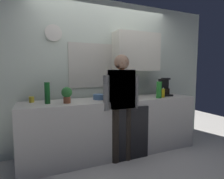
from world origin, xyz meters
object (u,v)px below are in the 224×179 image
at_px(person_guest, 121,99).
at_px(mixing_bowl, 100,97).
at_px(bottle_green_wine, 47,93).
at_px(coffee_maker, 165,88).
at_px(cup_white_mug, 130,95).
at_px(cup_yellow_cup, 32,100).
at_px(bottle_red_vinegar, 123,90).
at_px(potted_plant, 67,94).
at_px(person_at_sink, 121,99).
at_px(bottle_clear_soda, 159,90).
at_px(dish_soap, 163,93).
at_px(cup_terracotta_mug, 127,96).

bearing_deg(person_guest, mixing_bowl, -76.03).
relative_size(mixing_bowl, person_guest, 0.14).
bearing_deg(person_guest, bottle_green_wine, -30.47).
bearing_deg(coffee_maker, cup_white_mug, -176.68).
bearing_deg(coffee_maker, cup_yellow_cup, 176.01).
bearing_deg(cup_white_mug, bottle_red_vinegar, 94.60).
xyz_separation_m(cup_white_mug, potted_plant, (-1.06, -0.06, 0.08)).
bearing_deg(person_guest, person_at_sink, 180.00).
relative_size(bottle_green_wine, cup_white_mug, 3.16).
bearing_deg(coffee_maker, bottle_clear_soda, -143.48).
distance_m(bottle_clear_soda, cup_yellow_cup, 2.01).
distance_m(mixing_bowl, dish_soap, 1.10).
distance_m(cup_terracotta_mug, mixing_bowl, 0.44).
xyz_separation_m(potted_plant, dish_soap, (1.63, -0.07, -0.05)).
xyz_separation_m(bottle_green_wine, person_at_sink, (1.02, -0.27, -0.11)).
distance_m(coffee_maker, cup_white_mug, 0.75).
bearing_deg(cup_terracotta_mug, cup_yellow_cup, 168.95).
xyz_separation_m(person_at_sink, person_guest, (0.00, 0.00, 0.00)).
height_order(cup_terracotta_mug, dish_soap, dish_soap).
distance_m(mixing_bowl, potted_plant, 0.58).
height_order(bottle_clear_soda, dish_soap, bottle_clear_soda).
bearing_deg(dish_soap, cup_terracotta_mug, 175.32).
height_order(bottle_clear_soda, cup_white_mug, bottle_clear_soda).
bearing_deg(cup_white_mug, person_at_sink, -138.22).
distance_m(bottle_red_vinegar, potted_plant, 1.08).
height_order(cup_white_mug, person_guest, person_guest).
xyz_separation_m(coffee_maker, mixing_bowl, (-1.25, 0.06, -0.11)).
bearing_deg(potted_plant, dish_soap, -2.41).
relative_size(bottle_red_vinegar, cup_terracotta_mug, 2.39).
bearing_deg(coffee_maker, bottle_red_vinegar, 165.17).
height_order(coffee_maker, cup_terracotta_mug, coffee_maker).
distance_m(bottle_green_wine, cup_white_mug, 1.32).
xyz_separation_m(bottle_red_vinegar, mixing_bowl, (-0.49, -0.14, -0.07)).
xyz_separation_m(coffee_maker, potted_plant, (-1.80, -0.11, -0.01)).
distance_m(bottle_green_wine, cup_terracotta_mug, 1.22).
bearing_deg(potted_plant, bottle_green_wine, 165.83).
bearing_deg(coffee_maker, mixing_bowl, 177.40).
bearing_deg(cup_terracotta_mug, potted_plant, 179.20).
bearing_deg(bottle_green_wine, bottle_clear_soda, -5.58).
bearing_deg(mixing_bowl, bottle_red_vinegar, 16.50).
relative_size(bottle_clear_soda, cup_yellow_cup, 3.29).
bearing_deg(bottle_red_vinegar, mixing_bowl, -163.50).
height_order(potted_plant, dish_soap, potted_plant).
height_order(bottle_red_vinegar, cup_white_mug, bottle_red_vinegar).
relative_size(cup_white_mug, person_at_sink, 0.06).
distance_m(cup_terracotta_mug, potted_plant, 0.96).
distance_m(bottle_green_wine, mixing_bowl, 0.82).
relative_size(bottle_green_wine, potted_plant, 1.30).
xyz_separation_m(cup_yellow_cup, person_guest, (1.22, -0.47, -0.00)).
xyz_separation_m(coffee_maker, person_at_sink, (-1.04, -0.31, -0.11)).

